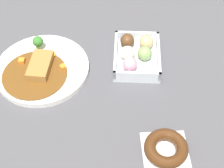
% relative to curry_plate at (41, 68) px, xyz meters
% --- Properties ---
extents(ground_plane, '(1.60, 1.60, 0.00)m').
position_rel_curry_plate_xyz_m(ground_plane, '(0.07, 0.13, -0.01)').
color(ground_plane, '#4C4C51').
extents(curry_plate, '(0.28, 0.28, 0.06)m').
position_rel_curry_plate_xyz_m(curry_plate, '(0.00, 0.00, 0.00)').
color(curry_plate, white).
rests_on(curry_plate, ground_plane).
extents(donut_box, '(0.18, 0.14, 0.06)m').
position_rel_curry_plate_xyz_m(donut_box, '(-0.06, 0.28, 0.01)').
color(donut_box, silver).
rests_on(donut_box, ground_plane).
extents(chocolate_ring_donut, '(0.13, 0.13, 0.03)m').
position_rel_curry_plate_xyz_m(chocolate_ring_donut, '(0.26, 0.36, 0.00)').
color(chocolate_ring_donut, white).
rests_on(chocolate_ring_donut, ground_plane).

